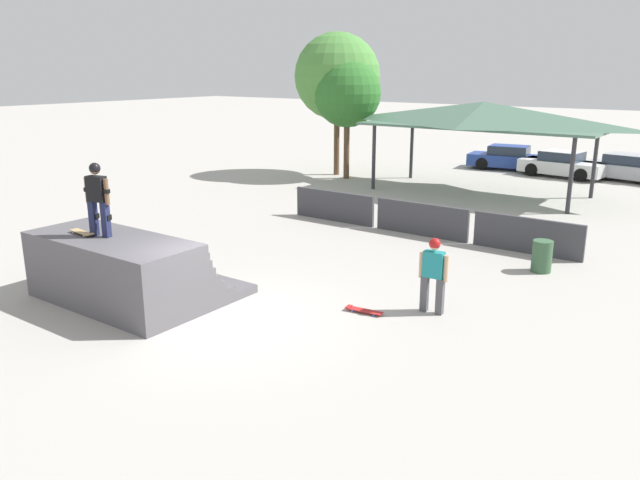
# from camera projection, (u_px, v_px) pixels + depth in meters

# --- Properties ---
(ground_plane) EXTENTS (160.00, 160.00, 0.00)m
(ground_plane) POSITION_uv_depth(u_px,v_px,m) (220.00, 319.00, 13.41)
(ground_plane) COLOR #ADA8A0
(quarter_pipe_ramp) EXTENTS (4.29, 3.34, 1.56)m
(quarter_pipe_ramp) POSITION_uv_depth(u_px,v_px,m) (124.00, 271.00, 14.34)
(quarter_pipe_ramp) COLOR #565459
(quarter_pipe_ramp) RESTS_ON ground
(skater_on_deck) EXTENTS (0.72, 0.31, 1.66)m
(skater_on_deck) POSITION_uv_depth(u_px,v_px,m) (97.00, 195.00, 13.77)
(skater_on_deck) COLOR #1E2347
(skater_on_deck) RESTS_ON quarter_pipe_ramp
(skateboard_on_deck) EXTENTS (0.83, 0.30, 0.09)m
(skateboard_on_deck) POSITION_uv_depth(u_px,v_px,m) (82.00, 232.00, 14.13)
(skateboard_on_deck) COLOR silver
(skateboard_on_deck) RESTS_ON quarter_pipe_ramp
(bystander_walking) EXTENTS (0.67, 0.26, 1.71)m
(bystander_walking) POSITION_uv_depth(u_px,v_px,m) (433.00, 269.00, 13.51)
(bystander_walking) COLOR #4C4C51
(bystander_walking) RESTS_ON ground
(skateboard_on_ground) EXTENTS (0.87, 0.30, 0.09)m
(skateboard_on_ground) POSITION_uv_depth(u_px,v_px,m) (363.00, 310.00, 13.74)
(skateboard_on_ground) COLOR blue
(skateboard_on_ground) RESTS_ON ground
(barrier_fence) EXTENTS (10.01, 0.12, 1.05)m
(barrier_fence) POSITION_uv_depth(u_px,v_px,m) (421.00, 219.00, 20.00)
(barrier_fence) COLOR #3D3D42
(barrier_fence) RESTS_ON ground
(pavilion_shelter) EXTENTS (9.88, 4.19, 3.87)m
(pavilion_shelter) POSITION_uv_depth(u_px,v_px,m) (483.00, 115.00, 26.01)
(pavilion_shelter) COLOR #2D2D33
(pavilion_shelter) RESTS_ON ground
(tree_beside_pavilion) EXTENTS (4.19, 4.19, 6.92)m
(tree_beside_pavilion) POSITION_uv_depth(u_px,v_px,m) (337.00, 76.00, 30.35)
(tree_beside_pavilion) COLOR brown
(tree_beside_pavilion) RESTS_ON ground
(tree_far_back) EXTENTS (3.21, 3.21, 5.68)m
(tree_far_back) POSITION_uv_depth(u_px,v_px,m) (347.00, 93.00, 29.46)
(tree_far_back) COLOR brown
(tree_far_back) RESTS_ON ground
(trash_bin) EXTENTS (0.52, 0.52, 0.85)m
(trash_bin) POSITION_uv_depth(u_px,v_px,m) (542.00, 256.00, 16.43)
(trash_bin) COLOR #385B3D
(trash_bin) RESTS_ON ground
(parked_car_blue) EXTENTS (4.46, 2.18, 1.27)m
(parked_car_blue) POSITION_uv_depth(u_px,v_px,m) (510.00, 158.00, 33.01)
(parked_car_blue) COLOR navy
(parked_car_blue) RESTS_ON ground
(parked_car_white) EXTENTS (4.19, 2.23, 1.27)m
(parked_car_white) POSITION_uv_depth(u_px,v_px,m) (563.00, 165.00, 30.83)
(parked_car_white) COLOR silver
(parked_car_white) RESTS_ON ground
(parked_car_silver) EXTENTS (4.31, 2.43, 1.27)m
(parked_car_silver) POSITION_uv_depth(u_px,v_px,m) (629.00, 168.00, 29.71)
(parked_car_silver) COLOR #A8AAAF
(parked_car_silver) RESTS_ON ground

